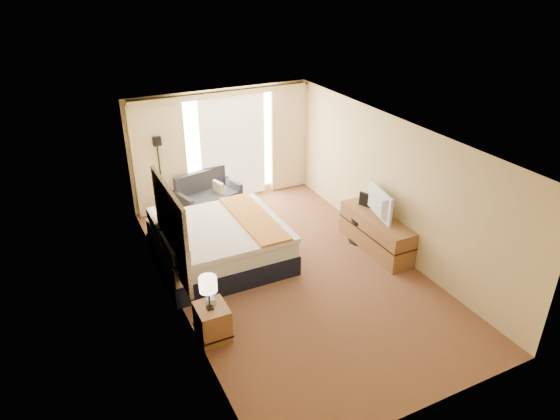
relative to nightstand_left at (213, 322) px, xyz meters
name	(u,v)px	position (x,y,z in m)	size (l,w,h in m)	color
floor	(292,271)	(1.87, 1.05, -0.28)	(4.20, 7.00, 0.02)	#52171B
ceiling	(293,134)	(1.87, 1.05, 2.33)	(4.20, 7.00, 0.02)	silver
wall_back	(222,146)	(1.87, 4.55, 1.02)	(4.20, 0.02, 2.60)	#D5BA82
wall_front	(433,329)	(1.87, -2.45, 1.02)	(4.20, 0.02, 2.60)	#D5BA82
wall_left	(172,234)	(-0.23, 1.05, 1.02)	(0.02, 7.00, 2.60)	#D5BA82
wall_right	(392,186)	(3.97, 1.05, 1.02)	(0.02, 7.00, 2.60)	#D5BA82
headboard	(171,229)	(-0.19, 1.25, 1.01)	(0.06, 1.85, 1.50)	black
nightstand_left	(213,322)	(0.00, 0.00, 0.00)	(0.45, 0.52, 0.55)	#946135
nightstand_right	(169,245)	(0.00, 2.50, 0.00)	(0.45, 0.52, 0.55)	#946135
media_dresser	(376,233)	(3.70, 1.05, 0.07)	(0.50, 1.80, 0.70)	#946135
window	(232,144)	(2.12, 4.52, 1.04)	(2.30, 0.02, 2.30)	white
curtains	(223,143)	(1.87, 4.44, 1.13)	(4.12, 0.19, 2.56)	beige
bed	(220,244)	(0.81, 1.90, 0.13)	(2.28, 2.09, 1.11)	black
loveseat	(208,199)	(1.31, 4.09, 0.01)	(1.53, 1.08, 0.87)	maroon
floor_lamp	(159,160)	(0.38, 4.35, 1.00)	(0.23, 0.23, 1.80)	black
desk_chair	(363,221)	(3.67, 1.44, 0.16)	(0.49, 0.49, 0.98)	black
lamp_left	(208,285)	(-0.03, -0.03, 0.70)	(0.26, 0.26, 0.55)	black
lamp_right	(164,210)	(0.00, 2.53, 0.72)	(0.27, 0.27, 0.57)	black
tissue_box	(211,301)	(0.02, 0.07, 0.33)	(0.11, 0.11, 0.10)	#82A1CA
telephone	(168,226)	(0.06, 2.66, 0.31)	(0.17, 0.14, 0.07)	black
television	(375,203)	(3.65, 1.10, 0.71)	(0.98, 0.13, 0.56)	black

